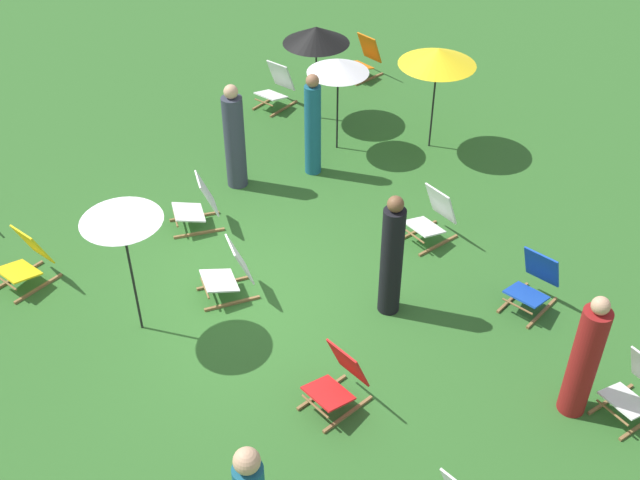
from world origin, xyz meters
The scene contains 18 objects.
ground_plane centered at (0.00, 0.00, 0.00)m, with size 40.00×40.00×0.00m, color #2D6026.
deckchair_0 centered at (-0.23, -0.08, 0.37)m, with size 0.64×0.85×0.83m.
deckchair_2 centered at (-1.84, 0.27, 0.37)m, with size 0.69×0.87×0.83m.
deckchair_4 centered at (-1.99, -2.24, 0.37)m, with size 0.68×0.87×0.83m.
deckchair_5 centered at (-4.42, 3.20, 0.37)m, with size 0.69×0.87×0.83m.
deckchair_6 centered at (2.18, 3.09, 0.37)m, with size 0.65×0.85×0.83m.
deckchair_7 centered at (0.33, 2.94, 0.37)m, with size 0.52×0.79×0.83m.
deckchair_8 centered at (-4.50, 5.30, 0.37)m, with size 0.58×0.82×0.83m.
deckchair_9 centered at (2.12, 0.02, 0.37)m, with size 0.58×0.82×0.83m.
deckchair_10 centered at (4.10, 2.72, 0.37)m, with size 0.48×0.76×0.83m.
umbrella_0 centered at (-1.68, 4.62, 1.66)m, with size 1.27×1.27×1.80m.
umbrella_1 centered at (-2.53, 3.26, 1.53)m, with size 1.02×1.02×1.65m.
umbrella_2 centered at (-3.61, 3.56, 1.60)m, with size 1.16×1.16×1.75m.
umbrella_3 centered at (-0.30, -1.36, 1.85)m, with size 0.97×0.97×2.00m.
person_0 centered at (1.19, 1.48, 0.86)m, with size 0.35×0.35×1.79m.
person_1 centered at (-2.51, 1.29, 0.83)m, with size 0.43×0.43×1.76m.
person_2 centered at (3.69, 2.19, 0.80)m, with size 0.45×0.45×1.70m.
person_3 centered at (-2.14, 2.50, 0.84)m, with size 0.34×0.34×1.75m.
Camera 1 is at (6.99, -3.52, 7.09)m, focal length 43.98 mm.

